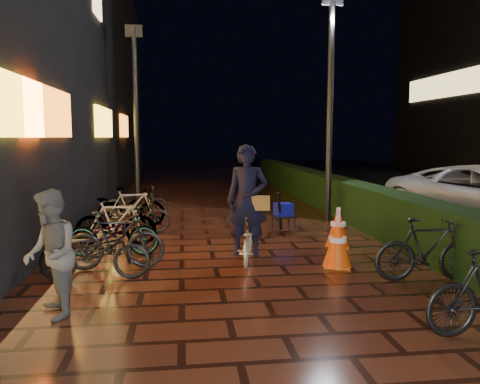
{
  "coord_description": "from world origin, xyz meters",
  "views": [
    {
      "loc": [
        -1.07,
        -5.88,
        2.15
      ],
      "look_at": [
        0.02,
        3.0,
        1.1
      ],
      "focal_mm": 35.0,
      "sensor_mm": 36.0,
      "label": 1
    }
  ],
  "objects": [
    {
      "name": "lamp_post_hedge",
      "position": [
        2.6,
        5.6,
        3.15
      ],
      "size": [
        0.55,
        0.16,
        5.73
      ],
      "color": "black",
      "rests_on": "ground"
    },
    {
      "name": "ground",
      "position": [
        0.0,
        0.0,
        0.0
      ],
      "size": [
        80.0,
        80.0,
        0.0
      ],
      "primitive_type": "plane",
      "color": "#381911",
      "rests_on": "ground"
    },
    {
      "name": "lamp_post_sf",
      "position": [
        -2.51,
        9.31,
        3.07
      ],
      "size": [
        0.53,
        0.15,
        5.59
      ],
      "color": "black",
      "rests_on": "ground"
    },
    {
      "name": "parked_bikes_storefront",
      "position": [
        -2.31,
        3.7,
        0.45
      ],
      "size": [
        1.88,
        5.99,
        0.96
      ],
      "color": "black",
      "rests_on": "ground"
    },
    {
      "name": "bystander_person",
      "position": [
        -2.64,
        -0.23,
        0.77
      ],
      "size": [
        0.81,
        0.91,
        1.55
      ],
      "primitive_type": "imported",
      "rotation": [
        0.0,
        0.0,
        -1.21
      ],
      "color": "#5A5A5D",
      "rests_on": "ground"
    },
    {
      "name": "cart_assembly",
      "position": [
        1.16,
        4.33,
        0.5
      ],
      "size": [
        0.57,
        0.6,
        0.97
      ],
      "color": "black",
      "rests_on": "ground"
    },
    {
      "name": "hedge",
      "position": [
        3.3,
        8.0,
        0.5
      ],
      "size": [
        0.7,
        20.0,
        1.0
      ],
      "primitive_type": "cube",
      "color": "black",
      "rests_on": "ground"
    },
    {
      "name": "cyclist",
      "position": [
        0.02,
        1.96,
        0.75
      ],
      "size": [
        0.79,
        1.49,
        2.03
      ],
      "color": "silver",
      "rests_on": "ground"
    },
    {
      "name": "parked_bikes_hedge",
      "position": [
        2.4,
        -0.38,
        0.48
      ],
      "size": [
        1.91,
        2.46,
        0.96
      ],
      "color": "black",
      "rests_on": "ground"
    },
    {
      "name": "traffic_barrier",
      "position": [
        1.71,
        2.18,
        0.39
      ],
      "size": [
        1.01,
        1.9,
        0.78
      ],
      "color": "#E44A0C",
      "rests_on": "ground"
    }
  ]
}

